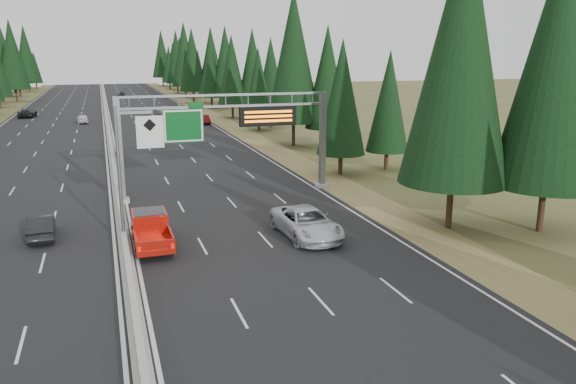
{
  "coord_description": "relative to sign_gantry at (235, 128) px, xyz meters",
  "views": [
    {
      "loc": [
        -0.66,
        -7.04,
        10.83
      ],
      "look_at": [
        8.28,
        20.0,
        3.78
      ],
      "focal_mm": 35.0,
      "sensor_mm": 36.0,
      "label": 1
    }
  ],
  "objects": [
    {
      "name": "road",
      "position": [
        -8.92,
        45.12,
        -5.23
      ],
      "size": [
        32.0,
        260.0,
        0.08
      ],
      "primitive_type": "cube",
      "color": "black",
      "rests_on": "ground"
    },
    {
      "name": "shoulder_right",
      "position": [
        8.88,
        45.12,
        -5.24
      ],
      "size": [
        3.6,
        260.0,
        0.06
      ],
      "primitive_type": "cube",
      "color": "olive",
      "rests_on": "ground"
    },
    {
      "name": "median_barrier",
      "position": [
        -8.92,
        45.12,
        -4.85
      ],
      "size": [
        0.7,
        260.0,
        0.85
      ],
      "color": "#999994",
      "rests_on": "road"
    },
    {
      "name": "sign_gantry",
      "position": [
        0.0,
        0.0,
        0.0
      ],
      "size": [
        16.75,
        0.98,
        7.8
      ],
      "color": "slate",
      "rests_on": "road"
    },
    {
      "name": "hov_sign_pole",
      "position": [
        -8.33,
        -9.92,
        -0.54
      ],
      "size": [
        2.8,
        0.5,
        8.0
      ],
      "color": "slate",
      "rests_on": "road"
    },
    {
      "name": "tree_row_right",
      "position": [
        13.0,
        40.44,
        4.06
      ],
      "size": [
        11.98,
        240.58,
        18.64
      ],
      "color": "black",
      "rests_on": "ground"
    },
    {
      "name": "silver_minivan",
      "position": [
        1.61,
        -11.64,
        -4.33
      ],
      "size": [
        3.13,
        6.32,
        1.72
      ],
      "primitive_type": "imported",
      "rotation": [
        0.0,
        0.0,
        0.04
      ],
      "color": "silver",
      "rests_on": "road"
    },
    {
      "name": "red_pickup",
      "position": [
        -7.42,
        -10.07,
        -4.17
      ],
      "size": [
        2.02,
        5.67,
        1.85
      ],
      "color": "black",
      "rests_on": "road"
    },
    {
      "name": "car_ahead_green",
      "position": [
        -4.01,
        26.56,
        -4.49
      ],
      "size": [
        1.7,
        4.12,
        1.4
      ],
      "primitive_type": "imported",
      "rotation": [
        0.0,
        0.0,
        0.01
      ],
      "color": "#145738",
      "rests_on": "road"
    },
    {
      "name": "car_ahead_dkred",
      "position": [
        5.58,
        45.73,
        -4.51
      ],
      "size": [
        1.52,
        4.14,
        1.35
      ],
      "primitive_type": "imported",
      "rotation": [
        0.0,
        0.0,
        -0.02
      ],
      "color": "#550C0F",
      "rests_on": "road"
    },
    {
      "name": "car_ahead_dkgrey",
      "position": [
        1.6,
        40.71,
        -4.4
      ],
      "size": [
        2.56,
        5.55,
        1.57
      ],
      "primitive_type": "imported",
      "rotation": [
        0.0,
        0.0,
        -0.07
      ],
      "color": "black",
      "rests_on": "road"
    },
    {
      "name": "car_ahead_white",
      "position": [
        1.43,
        59.59,
        -4.37
      ],
      "size": [
        3.15,
        6.09,
        1.64
      ],
      "primitive_type": "imported",
      "rotation": [
        0.0,
        0.0,
        0.07
      ],
      "color": "silver",
      "rests_on": "road"
    },
    {
      "name": "car_ahead_far",
      "position": [
        -4.36,
        110.18,
        -4.53
      ],
      "size": [
        1.76,
        3.95,
        1.32
      ],
      "primitive_type": "imported",
      "rotation": [
        0.0,
        0.0,
        -0.05
      ],
      "color": "black",
      "rests_on": "road"
    },
    {
      "name": "car_onc_near",
      "position": [
        -13.55,
        -6.85,
        -4.49
      ],
      "size": [
        1.71,
        4.3,
        1.39
      ],
      "primitive_type": "imported",
      "rotation": [
        0.0,
        0.0,
        3.2
      ],
      "color": "black",
      "rests_on": "road"
    },
    {
      "name": "car_onc_white",
      "position": [
        -12.58,
        52.8,
        -4.48
      ],
      "size": [
        1.9,
        4.24,
        1.41
      ],
      "primitive_type": "imported",
      "rotation": [
        0.0,
        0.0,
        3.2
      ],
      "color": "silver",
      "rests_on": "road"
    },
    {
      "name": "car_onc_far",
      "position": [
        -21.81,
        64.79,
        -4.43
      ],
      "size": [
        2.86,
        5.58,
        1.51
      ],
      "primitive_type": "imported",
      "rotation": [
        0.0,
        0.0,
        3.08
      ],
      "color": "black",
      "rests_on": "road"
    }
  ]
}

